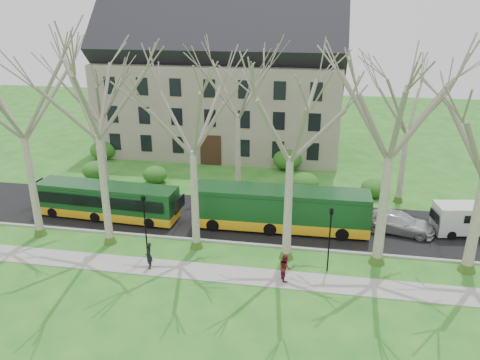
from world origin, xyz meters
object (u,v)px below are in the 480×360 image
Objects in this scene: bus_lead at (107,201)px; van_a at (472,220)px; pedestrian_a at (149,255)px; pedestrian_b at (285,267)px; bus_follow at (281,209)px; sedan at (398,222)px.

van_a is (27.38, 1.77, -0.24)m from bus_lead.
pedestrian_a reaches higher than pedestrian_b.
pedestrian_b is (-12.91, -8.34, -0.31)m from van_a.
bus_follow is at bearing 177.02° from van_a.
sedan is at bearing 6.43° from bus_lead.
bus_lead is at bearing 43.34° from pedestrian_b.
pedestrian_a is (-16.36, -7.94, 0.11)m from sedan.
sedan is at bearing 176.67° from van_a.
pedestrian_b is at bearing 70.89° from pedestrian_a.
sedan is 1.00× the size of van_a.
van_a is at bearing 5.02° from bus_follow.
sedan is (22.16, 1.27, -0.63)m from bus_lead.
bus_lead is 0.87× the size of bus_follow.
bus_lead is 13.57m from bus_follow.
van_a reaches higher than pedestrian_a.
pedestrian_b is (8.66, 0.10, -0.03)m from pedestrian_a.
van_a is at bearing 6.85° from bus_lead.
sedan is at bearing -66.72° from pedestrian_b.
pedestrian_b is (14.47, -6.57, -0.55)m from bus_lead.
pedestrian_b is at bearing -83.32° from bus_follow.
sedan is (8.60, 0.91, -0.84)m from bus_follow.
pedestrian_a is at bearing -167.44° from van_a.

